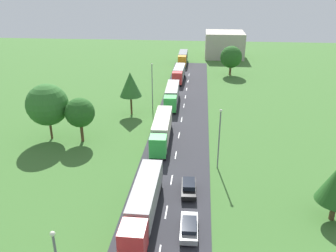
# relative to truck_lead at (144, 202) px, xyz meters

# --- Properties ---
(road) EXTENTS (10.00, 140.00, 0.06)m
(road) POSITION_rel_truck_lead_xyz_m (2.32, 8.82, -2.08)
(road) COLOR #2B2B30
(road) RESTS_ON ground
(lane_marking_centre) EXTENTS (0.16, 120.18, 0.01)m
(lane_marking_centre) POSITION_rel_truck_lead_xyz_m (2.32, 4.91, -2.05)
(lane_marking_centre) COLOR white
(lane_marking_centre) RESTS_ON road
(truck_lead) EXTENTS (2.56, 14.02, 3.53)m
(truck_lead) POSITION_rel_truck_lead_xyz_m (0.00, 0.00, 0.00)
(truck_lead) COLOR red
(truck_lead) RESTS_ON road
(truck_second) EXTENTS (2.80, 13.72, 3.77)m
(truck_second) POSITION_rel_truck_lead_xyz_m (-0.32, 19.79, 0.11)
(truck_second) COLOR green
(truck_second) RESTS_ON road
(truck_third) EXTENTS (2.79, 13.13, 3.59)m
(truck_third) POSITION_rel_truck_lead_xyz_m (-0.28, 38.36, 0.02)
(truck_third) COLOR green
(truck_third) RESTS_ON road
(truck_fourth) EXTENTS (2.71, 11.86, 3.44)m
(truck_fourth) POSITION_rel_truck_lead_xyz_m (-0.11, 57.29, -0.04)
(truck_fourth) COLOR red
(truck_fourth) RESTS_ON road
(truck_fifth) EXTENTS (2.57, 12.53, 3.57)m
(truck_fifth) POSITION_rel_truck_lead_xyz_m (-0.22, 77.09, 0.02)
(truck_fifth) COLOR orange
(truck_fifth) RESTS_ON road
(car_second) EXTENTS (1.88, 4.61, 1.40)m
(car_second) POSITION_rel_truck_lead_xyz_m (5.01, -2.00, -1.30)
(car_second) COLOR gray
(car_second) RESTS_ON road
(car_third) EXTENTS (1.94, 4.43, 1.46)m
(car_third) POSITION_rel_truck_lead_xyz_m (4.66, 5.36, -1.29)
(car_third) COLOR black
(car_third) RESTS_ON road
(lamppost_second) EXTENTS (0.36, 0.36, 8.68)m
(lamppost_second) POSITION_rel_truck_lead_xyz_m (8.39, 12.05, 2.71)
(lamppost_second) COLOR slate
(lamppost_second) RESTS_ON ground
(lamppost_third) EXTENTS (0.36, 0.36, 9.24)m
(lamppost_third) POSITION_rel_truck_lead_xyz_m (-4.05, 35.67, 3.00)
(lamppost_third) COLOR slate
(lamppost_third) RESTS_ON ground
(tree_birch) EXTENTS (4.70, 4.70, 7.32)m
(tree_birch) POSITION_rel_truck_lead_xyz_m (-13.16, 18.64, 2.84)
(tree_birch) COLOR #513823
(tree_birch) RESTS_ON ground
(tree_maple) EXTENTS (6.71, 6.71, 9.26)m
(tree_maple) POSITION_rel_truck_lead_xyz_m (-18.58, 19.18, 3.78)
(tree_maple) COLOR #513823
(tree_maple) RESTS_ON ground
(tree_elm) EXTENTS (5.96, 5.96, 8.02)m
(tree_elm) POSITION_rel_truck_lead_xyz_m (13.65, 64.62, 2.91)
(tree_elm) COLOR #513823
(tree_elm) RESTS_ON ground
(tree_ash) EXTENTS (4.23, 4.23, 8.40)m
(tree_ash) POSITION_rel_truck_lead_xyz_m (-7.62, 31.57, 3.93)
(tree_ash) COLOR #513823
(tree_ash) RESTS_ON ground
(distant_building) EXTENTS (12.86, 13.92, 8.37)m
(distant_building) POSITION_rel_truck_lead_xyz_m (13.18, 90.32, 2.07)
(distant_building) COLOR #B2A899
(distant_building) RESTS_ON ground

